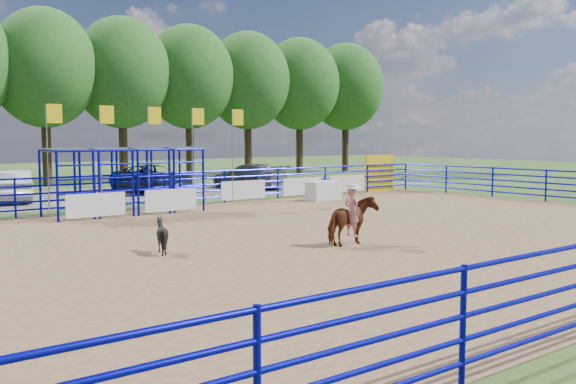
{
  "coord_description": "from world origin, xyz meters",
  "views": [
    {
      "loc": [
        -12.24,
        -14.71,
        3.03
      ],
      "look_at": [
        -0.25,
        1.0,
        1.3
      ],
      "focal_mm": 40.0,
      "sensor_mm": 36.0,
      "label": 1
    }
  ],
  "objects_px": {
    "horse_and_rider": "(352,216)",
    "car_c": "(152,179)",
    "announcer_table": "(323,191)",
    "car_b": "(12,186)",
    "calf": "(162,235)",
    "car_d": "(249,176)"
  },
  "relations": [
    {
      "from": "car_b",
      "to": "car_d",
      "type": "distance_m",
      "value": 12.93
    },
    {
      "from": "calf",
      "to": "car_b",
      "type": "height_order",
      "value": "car_b"
    },
    {
      "from": "announcer_table",
      "to": "car_b",
      "type": "bearing_deg",
      "value": 144.82
    },
    {
      "from": "announcer_table",
      "to": "calf",
      "type": "height_order",
      "value": "calf"
    },
    {
      "from": "car_b",
      "to": "announcer_table",
      "type": "bearing_deg",
      "value": 157.01
    },
    {
      "from": "horse_and_rider",
      "to": "car_d",
      "type": "height_order",
      "value": "horse_and_rider"
    },
    {
      "from": "announcer_table",
      "to": "car_b",
      "type": "xyz_separation_m",
      "value": [
        -11.75,
        8.29,
        0.28
      ]
    },
    {
      "from": "calf",
      "to": "car_b",
      "type": "bearing_deg",
      "value": -30.86
    },
    {
      "from": "announcer_table",
      "to": "horse_and_rider",
      "type": "relative_size",
      "value": 0.71
    },
    {
      "from": "calf",
      "to": "car_d",
      "type": "height_order",
      "value": "car_d"
    },
    {
      "from": "car_c",
      "to": "car_d",
      "type": "relative_size",
      "value": 1.08
    },
    {
      "from": "horse_and_rider",
      "to": "car_d",
      "type": "xyz_separation_m",
      "value": [
        8.63,
        17.92,
        -0.11
      ]
    },
    {
      "from": "calf",
      "to": "car_b",
      "type": "relative_size",
      "value": 0.21
    },
    {
      "from": "horse_and_rider",
      "to": "car_b",
      "type": "distance_m",
      "value": 18.73
    },
    {
      "from": "car_b",
      "to": "car_c",
      "type": "bearing_deg",
      "value": -163.55
    },
    {
      "from": "horse_and_rider",
      "to": "calf",
      "type": "height_order",
      "value": "horse_and_rider"
    },
    {
      "from": "announcer_table",
      "to": "horse_and_rider",
      "type": "distance_m",
      "value": 12.44
    },
    {
      "from": "announcer_table",
      "to": "horse_and_rider",
      "type": "height_order",
      "value": "horse_and_rider"
    },
    {
      "from": "horse_and_rider",
      "to": "car_c",
      "type": "xyz_separation_m",
      "value": [
        2.95,
        18.77,
        -0.09
      ]
    },
    {
      "from": "horse_and_rider",
      "to": "announcer_table",
      "type": "bearing_deg",
      "value": 53.09
    },
    {
      "from": "car_b",
      "to": "car_c",
      "type": "relative_size",
      "value": 0.84
    },
    {
      "from": "car_b",
      "to": "car_d",
      "type": "height_order",
      "value": "car_b"
    }
  ]
}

